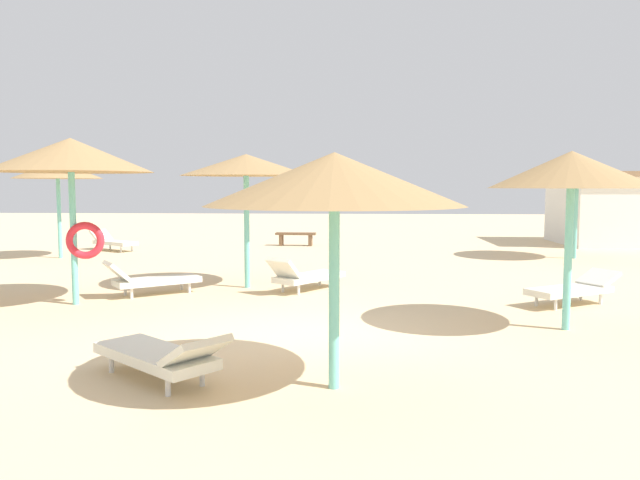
{
  "coord_description": "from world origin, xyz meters",
  "views": [
    {
      "loc": [
        0.66,
        -8.42,
        2.22
      ],
      "look_at": [
        0.0,
        3.0,
        1.2
      ],
      "focal_mm": 33.91,
      "sensor_mm": 36.0,
      "label": 1
    }
  ],
  "objects_px": {
    "parasol_1": "(571,170)",
    "beach_cabana": "(611,208)",
    "parasol_3": "(246,166)",
    "bench_0": "(296,236)",
    "parasol_4": "(57,170)",
    "lounger_0": "(161,355)",
    "lounger_1": "(574,288)",
    "lounger_4": "(113,241)",
    "parasol_2": "(71,157)",
    "parasol_0": "(334,180)",
    "lounger_2": "(151,279)",
    "lounger_3": "(305,276)",
    "parasol_7": "(577,171)"
  },
  "relations": [
    {
      "from": "parasol_4",
      "to": "lounger_0",
      "type": "distance_m",
      "value": 13.64
    },
    {
      "from": "lounger_3",
      "to": "lounger_2",
      "type": "bearing_deg",
      "value": -167.62
    },
    {
      "from": "parasol_7",
      "to": "bench_0",
      "type": "distance_m",
      "value": 9.9
    },
    {
      "from": "lounger_2",
      "to": "parasol_2",
      "type": "bearing_deg",
      "value": -135.62
    },
    {
      "from": "parasol_7",
      "to": "lounger_2",
      "type": "xyz_separation_m",
      "value": [
        -10.92,
        -6.89,
        -2.35
      ]
    },
    {
      "from": "lounger_0",
      "to": "lounger_2",
      "type": "distance_m",
      "value": 5.76
    },
    {
      "from": "parasol_2",
      "to": "lounger_0",
      "type": "height_order",
      "value": "parasol_2"
    },
    {
      "from": "bench_0",
      "to": "lounger_3",
      "type": "bearing_deg",
      "value": -83.19
    },
    {
      "from": "parasol_4",
      "to": "lounger_1",
      "type": "height_order",
      "value": "parasol_4"
    },
    {
      "from": "parasol_1",
      "to": "lounger_0",
      "type": "bearing_deg",
      "value": -152.65
    },
    {
      "from": "parasol_1",
      "to": "parasol_4",
      "type": "distance_m",
      "value": 15.13
    },
    {
      "from": "lounger_0",
      "to": "lounger_3",
      "type": "bearing_deg",
      "value": 79.41
    },
    {
      "from": "parasol_7",
      "to": "lounger_4",
      "type": "bearing_deg",
      "value": 174.68
    },
    {
      "from": "parasol_3",
      "to": "lounger_0",
      "type": "bearing_deg",
      "value": -88.5
    },
    {
      "from": "parasol_1",
      "to": "parasol_7",
      "type": "xyz_separation_m",
      "value": [
        3.48,
        9.47,
        0.21
      ]
    },
    {
      "from": "lounger_3",
      "to": "beach_cabana",
      "type": "bearing_deg",
      "value": 45.59
    },
    {
      "from": "parasol_3",
      "to": "bench_0",
      "type": "xyz_separation_m",
      "value": [
        0.15,
        9.38,
        -2.32
      ]
    },
    {
      "from": "lounger_2",
      "to": "bench_0",
      "type": "distance_m",
      "value": 10.57
    },
    {
      "from": "parasol_0",
      "to": "parasol_2",
      "type": "bearing_deg",
      "value": 138.47
    },
    {
      "from": "lounger_4",
      "to": "lounger_0",
      "type": "bearing_deg",
      "value": -65.78
    },
    {
      "from": "lounger_1",
      "to": "beach_cabana",
      "type": "xyz_separation_m",
      "value": [
        5.69,
        12.31,
        1.09
      ]
    },
    {
      "from": "parasol_1",
      "to": "lounger_2",
      "type": "relative_size",
      "value": 1.46
    },
    {
      "from": "parasol_4",
      "to": "bench_0",
      "type": "height_order",
      "value": "parasol_4"
    },
    {
      "from": "lounger_1",
      "to": "beach_cabana",
      "type": "bearing_deg",
      "value": 65.18
    },
    {
      "from": "lounger_4",
      "to": "bench_0",
      "type": "xyz_separation_m",
      "value": [
        6.14,
        2.09,
        0.03
      ]
    },
    {
      "from": "parasol_2",
      "to": "lounger_2",
      "type": "height_order",
      "value": "parasol_2"
    },
    {
      "from": "parasol_0",
      "to": "parasol_4",
      "type": "bearing_deg",
      "value": 127.45
    },
    {
      "from": "parasol_4",
      "to": "lounger_0",
      "type": "xyz_separation_m",
      "value": [
        6.92,
        -11.5,
        -2.39
      ]
    },
    {
      "from": "parasol_0",
      "to": "lounger_4",
      "type": "relative_size",
      "value": 1.44
    },
    {
      "from": "parasol_0",
      "to": "parasol_2",
      "type": "height_order",
      "value": "parasol_2"
    },
    {
      "from": "parasol_4",
      "to": "parasol_7",
      "type": "xyz_separation_m",
      "value": [
        15.86,
        0.8,
        -0.04
      ]
    },
    {
      "from": "parasol_1",
      "to": "lounger_1",
      "type": "relative_size",
      "value": 1.4
    },
    {
      "from": "lounger_1",
      "to": "lounger_4",
      "type": "distance_m",
      "value": 15.29
    },
    {
      "from": "parasol_2",
      "to": "lounger_0",
      "type": "bearing_deg",
      "value": -54.87
    },
    {
      "from": "parasol_0",
      "to": "lounger_0",
      "type": "height_order",
      "value": "parasol_0"
    },
    {
      "from": "lounger_0",
      "to": "bench_0",
      "type": "distance_m",
      "value": 15.8
    },
    {
      "from": "parasol_2",
      "to": "beach_cabana",
      "type": "relative_size",
      "value": 0.71
    },
    {
      "from": "lounger_2",
      "to": "parasol_1",
      "type": "bearing_deg",
      "value": -19.1
    },
    {
      "from": "lounger_1",
      "to": "lounger_4",
      "type": "xyz_separation_m",
      "value": [
        -12.48,
        8.84,
        0.01
      ]
    },
    {
      "from": "bench_0",
      "to": "lounger_0",
      "type": "bearing_deg",
      "value": -89.93
    },
    {
      "from": "lounger_3",
      "to": "bench_0",
      "type": "bearing_deg",
      "value": 96.81
    },
    {
      "from": "parasol_0",
      "to": "lounger_0",
      "type": "xyz_separation_m",
      "value": [
        -1.97,
        0.1,
        -1.98
      ]
    },
    {
      "from": "lounger_1",
      "to": "lounger_4",
      "type": "height_order",
      "value": "lounger_4"
    },
    {
      "from": "parasol_1",
      "to": "beach_cabana",
      "type": "height_order",
      "value": "parasol_1"
    },
    {
      "from": "parasol_4",
      "to": "lounger_3",
      "type": "xyz_separation_m",
      "value": [
        8.06,
        -5.41,
        -2.38
      ]
    },
    {
      "from": "parasol_0",
      "to": "lounger_2",
      "type": "height_order",
      "value": "parasol_0"
    },
    {
      "from": "lounger_1",
      "to": "parasol_3",
      "type": "bearing_deg",
      "value": 166.56
    },
    {
      "from": "lounger_3",
      "to": "lounger_4",
      "type": "bearing_deg",
      "value": 133.8
    },
    {
      "from": "lounger_3",
      "to": "lounger_0",
      "type": "bearing_deg",
      "value": -100.59
    },
    {
      "from": "parasol_0",
      "to": "beach_cabana",
      "type": "relative_size",
      "value": 0.65
    }
  ]
}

